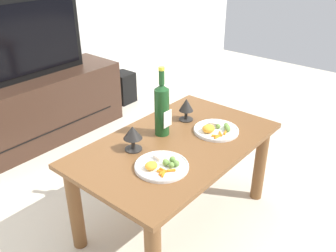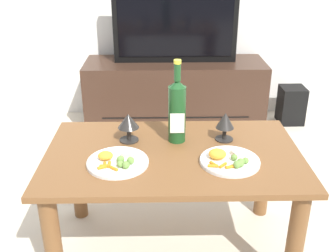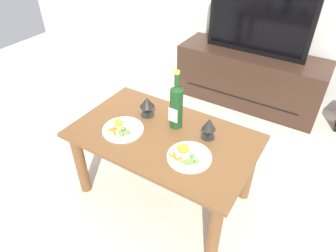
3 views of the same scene
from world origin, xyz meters
name	(u,v)px [view 3 (image 3 of 3)]	position (x,y,z in m)	size (l,w,h in m)	color
ground_plane	(164,192)	(0.00, 0.00, 0.00)	(6.40, 6.40, 0.00)	beige
dining_table	(163,147)	(0.00, 0.00, 0.41)	(1.08, 0.65, 0.51)	brown
tv_stand	(249,78)	(0.06, 1.42, 0.25)	(1.34, 0.44, 0.51)	#382319
tv_screen	(259,20)	(0.06, 1.41, 0.80)	(0.89, 0.05, 0.59)	black
wine_bottle	(176,105)	(0.02, 0.11, 0.66)	(0.08, 0.08, 0.37)	#19471E
goblet_left	(147,103)	(-0.19, 0.12, 0.60)	(0.09, 0.09, 0.13)	black
goblet_right	(209,125)	(0.23, 0.12, 0.60)	(0.08, 0.08, 0.13)	black
dinner_plate_left	(123,129)	(-0.23, -0.09, 0.52)	(0.25, 0.25, 0.05)	white
dinner_plate_right	(189,156)	(0.22, -0.09, 0.52)	(0.24, 0.24, 0.05)	white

